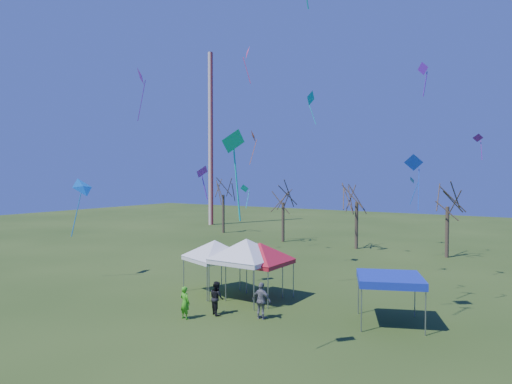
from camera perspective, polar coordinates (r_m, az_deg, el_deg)
ground at (r=23.96m, az=-2.85°, el=-15.48°), size 140.00×140.00×0.00m
radio_mast at (r=67.05m, az=-5.69°, el=6.60°), size 0.70×0.70×25.00m
tree_0 at (r=57.25m, az=-4.11°, el=1.36°), size 3.83×3.83×8.44m
tree_1 at (r=49.50m, az=3.41°, el=0.43°), size 3.42×3.42×7.54m
tree_2 at (r=45.76m, az=12.49°, el=0.88°), size 3.71×3.71×8.18m
tree_3 at (r=43.30m, az=22.85°, el=0.41°), size 3.59×3.59×7.91m
tent_white_west at (r=28.35m, az=-5.18°, el=-6.45°), size 3.98×3.98×3.74m
tent_white_mid at (r=26.54m, az=-1.22°, el=-6.38°), size 4.66×4.66×4.11m
tent_red at (r=26.71m, az=0.51°, el=-6.83°), size 4.34×4.34×3.82m
tent_blue at (r=23.41m, az=16.38°, el=-10.44°), size 3.94×3.94×2.38m
person_grey at (r=23.54m, az=0.70°, el=-13.44°), size 1.09×0.47×1.85m
person_dark at (r=24.39m, az=-4.93°, el=-13.04°), size 1.06×0.99×1.73m
person_green at (r=23.88m, az=-8.88°, el=-13.50°), size 0.64×0.46×1.64m
kite_2 at (r=46.78m, az=-0.28°, el=6.98°), size 1.12×1.57×3.62m
kite_19 at (r=40.51m, az=26.01°, el=6.05°), size 0.94×0.77×2.15m
kite_18 at (r=31.20m, az=20.19°, el=14.21°), size 0.85×0.61×2.19m
kite_17 at (r=26.27m, az=19.12°, el=3.40°), size 1.07×0.67×3.06m
kite_11 at (r=40.36m, az=6.80°, el=11.57°), size 0.79×1.34×2.93m
kite_1 at (r=29.08m, az=-6.78°, el=2.53°), size 0.77×1.05×2.21m
kite_14 at (r=33.84m, az=-20.86°, el=0.57°), size 1.14×1.60×4.12m
kite_22 at (r=41.77m, az=18.98°, el=1.28°), size 0.91×0.94×2.45m
kite_24 at (r=34.04m, az=-1.12°, el=16.95°), size 0.92×1.01×2.63m
kite_13 at (r=43.56m, az=-1.41°, el=0.42°), size 0.95×0.67×2.32m
kite_5 at (r=16.85m, az=-2.90°, el=6.19°), size 0.97×1.22×3.42m
kite_8 at (r=34.53m, az=-14.16°, el=13.84°), size 1.38×1.30×3.91m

